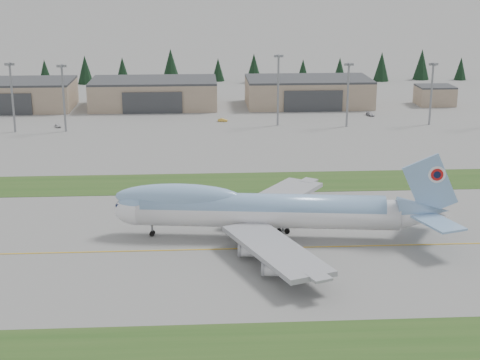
{
  "coord_description": "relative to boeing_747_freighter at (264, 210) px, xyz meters",
  "views": [
    {
      "loc": [
        1.26,
        -133.18,
        53.24
      ],
      "look_at": [
        10.49,
        20.32,
        8.0
      ],
      "focal_mm": 55.0,
      "sensor_mm": 36.0,
      "label": 1
    }
  ],
  "objects": [
    {
      "name": "hangar_right",
      "position": [
        30.64,
        144.29,
        -0.63
      ],
      "size": [
        48.0,
        26.6,
        10.8
      ],
      "color": "gray",
      "rests_on": "ground"
    },
    {
      "name": "control_shed",
      "position": [
        80.64,
        142.39,
        -2.22
      ],
      "size": [
        14.0,
        12.0,
        7.6
      ],
      "color": "gray",
      "rests_on": "ground"
    },
    {
      "name": "hangar_center",
      "position": [
        -29.36,
        144.29,
        -0.63
      ],
      "size": [
        48.0,
        26.6,
        10.8
      ],
      "color": "gray",
      "rests_on": "ground"
    },
    {
      "name": "ground",
      "position": [
        -14.36,
        -5.61,
        -6.02
      ],
      "size": [
        7000.0,
        7000.0,
        0.0
      ],
      "primitive_type": "plane",
      "color": "slate",
      "rests_on": "ground"
    },
    {
      "name": "service_vehicle_a",
      "position": [
        -60.28,
        109.01,
        -6.02
      ],
      "size": [
        2.83,
        3.74,
        1.19
      ],
      "primitive_type": "imported",
      "rotation": [
        0.0,
        0.0,
        0.47
      ],
      "color": "silver",
      "rests_on": "ground"
    },
    {
      "name": "floodlight_masts",
      "position": [
        13.0,
        103.96,
        9.79
      ],
      "size": [
        163.49,
        9.66,
        24.13
      ],
      "color": "gray",
      "rests_on": "ground"
    },
    {
      "name": "boeing_747_freighter",
      "position": [
        0.0,
        0.0,
        0.0
      ],
      "size": [
        69.48,
        59.4,
        18.24
      ],
      "rotation": [
        0.0,
        0.0,
        -0.12
      ],
      "color": "white",
      "rests_on": "ground"
    },
    {
      "name": "service_vehicle_c",
      "position": [
        50.33,
        122.25,
        -6.02
      ],
      "size": [
        2.79,
        4.88,
        1.33
      ],
      "primitive_type": "imported",
      "rotation": [
        0.0,
        0.0,
        0.21
      ],
      "color": "#B4B3B9",
      "rests_on": "ground"
    },
    {
      "name": "grass_strip_near",
      "position": [
        -14.36,
        -43.61,
        -6.02
      ],
      "size": [
        400.0,
        14.0,
        0.08
      ],
      "primitive_type": "cube",
      "color": "#2A4E1C",
      "rests_on": "ground"
    },
    {
      "name": "hangar_left",
      "position": [
        -84.36,
        144.29,
        -0.63
      ],
      "size": [
        48.0,
        26.6,
        10.8
      ],
      "color": "gray",
      "rests_on": "ground"
    },
    {
      "name": "service_vehicle_b",
      "position": [
        -3.97,
        115.1,
        -6.02
      ],
      "size": [
        3.56,
        1.78,
        1.12
      ],
      "primitive_type": "imported",
      "rotation": [
        0.0,
        0.0,
        1.39
      ],
      "color": "gold",
      "rests_on": "ground"
    },
    {
      "name": "grass_strip_far",
      "position": [
        -14.36,
        39.39,
        -6.02
      ],
      "size": [
        400.0,
        18.0,
        0.08
      ],
      "primitive_type": "cube",
      "color": "#2A4E1C",
      "rests_on": "ground"
    },
    {
      "name": "conifer_belt",
      "position": [
        -19.11,
        205.53,
        0.58
      ],
      "size": [
        268.45,
        14.53,
        15.75
      ],
      "color": "black",
      "rests_on": "ground"
    },
    {
      "name": "taxiway_line_main",
      "position": [
        -14.36,
        -5.61,
        -6.02
      ],
      "size": [
        400.0,
        0.4,
        0.02
      ],
      "primitive_type": "cube",
      "color": "gold",
      "rests_on": "ground"
    }
  ]
}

